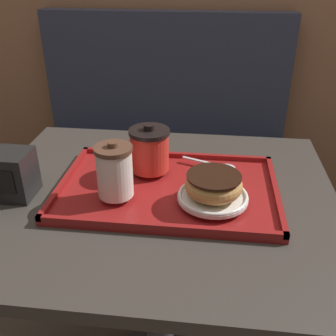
{
  "coord_description": "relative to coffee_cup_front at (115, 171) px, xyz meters",
  "views": [
    {
      "loc": [
        0.11,
        -0.78,
        1.21
      ],
      "look_at": [
        0.02,
        0.01,
        0.78
      ],
      "focal_mm": 42.0,
      "sensor_mm": 36.0,
      "label": 1
    }
  ],
  "objects": [
    {
      "name": "cafe_table",
      "position": [
        0.09,
        0.05,
        -0.26
      ],
      "size": [
        0.84,
        0.72,
        0.71
      ],
      "color": "#38332D",
      "rests_on": "ground_plane"
    },
    {
      "name": "serving_tray",
      "position": [
        0.11,
        0.06,
        -0.08
      ],
      "size": [
        0.51,
        0.33,
        0.02
      ],
      "color": "maroon",
      "rests_on": "cafe_table"
    },
    {
      "name": "coffee_cup_rear",
      "position": [
        0.06,
        0.13,
        -0.01
      ],
      "size": [
        0.1,
        0.1,
        0.12
      ],
      "color": "red",
      "rests_on": "serving_tray"
    },
    {
      "name": "spoon",
      "position": [
        0.23,
        0.16,
        -0.06
      ],
      "size": [
        0.14,
        0.07,
        0.01
      ],
      "rotation": [
        0.0,
        0.0,
        5.91
      ],
      "color": "silver",
      "rests_on": "serving_tray"
    },
    {
      "name": "booth_bench",
      "position": [
        -0.02,
        0.92,
        -0.48
      ],
      "size": [
        1.12,
        0.44,
        1.0
      ],
      "color": "#33384C",
      "rests_on": "ground_plane"
    },
    {
      "name": "plate_with_chocolate_donut",
      "position": [
        0.21,
        0.01,
        -0.05
      ],
      "size": [
        0.15,
        0.15,
        0.01
      ],
      "color": "white",
      "rests_on": "serving_tray"
    },
    {
      "name": "coffee_cup_front",
      "position": [
        0.0,
        0.0,
        0.0
      ],
      "size": [
        0.08,
        0.08,
        0.13
      ],
      "color": "white",
      "rests_on": "serving_tray"
    },
    {
      "name": "donut_chocolate_glazed",
      "position": [
        0.21,
        0.01,
        -0.02
      ],
      "size": [
        0.12,
        0.12,
        0.05
      ],
      "color": "tan",
      "rests_on": "plate_with_chocolate_donut"
    },
    {
      "name": "napkin_dispenser",
      "position": [
        -0.24,
        0.01,
        -0.03
      ],
      "size": [
        0.09,
        0.09,
        0.11
      ],
      "color": "black",
      "rests_on": "cafe_table"
    }
  ]
}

